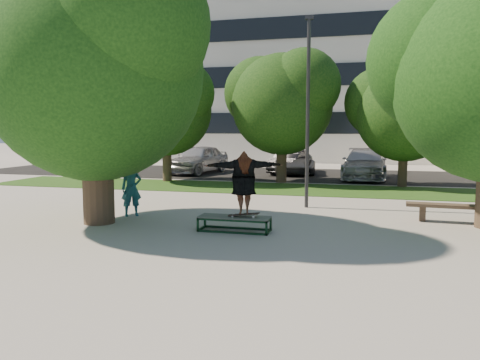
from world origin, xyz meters
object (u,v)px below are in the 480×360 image
(car_silver_a, at_px, (198,159))
(car_grey, at_px, (294,162))
(bench, at_px, (471,208))
(car_dark, at_px, (290,162))
(grind_box, at_px, (234,224))
(tree_left, at_px, (93,59))
(bystander, at_px, (131,188))
(lamppost, at_px, (308,111))
(car_silver_b, at_px, (364,164))

(car_silver_a, xyz_separation_m, car_grey, (5.41, 1.20, -0.15))
(bench, distance_m, car_dark, 14.79)
(grind_box, relative_size, car_silver_a, 0.37)
(tree_left, bearing_deg, bystander, 67.20)
(lamppost, xyz_separation_m, bystander, (-4.83, -2.81, -2.33))
(grind_box, bearing_deg, bench, 22.67)
(grind_box, height_order, car_silver_a, car_silver_a)
(bystander, height_order, bench, bystander)
(bench, relative_size, car_silver_a, 0.69)
(bystander, xyz_separation_m, car_silver_b, (6.71, 12.48, -0.05))
(car_grey, relative_size, car_silver_b, 0.91)
(bystander, xyz_separation_m, bench, (9.45, 1.23, -0.39))
(car_grey, bearing_deg, bench, -71.41)
(car_silver_b, bearing_deg, bystander, -116.65)
(bench, xyz_separation_m, car_dark, (-6.89, 13.08, 0.25))
(tree_left, xyz_separation_m, lamppost, (5.29, 3.91, -1.27))
(car_silver_a, bearing_deg, bench, -34.60)
(car_dark, bearing_deg, lamppost, -70.45)
(car_silver_a, bearing_deg, car_dark, 23.18)
(bystander, distance_m, car_silver_b, 14.17)
(grind_box, bearing_deg, car_grey, 92.44)
(grind_box, distance_m, car_dark, 15.61)
(car_dark, relative_size, car_grey, 0.85)
(car_silver_b, bearing_deg, grind_box, -101.58)
(grind_box, bearing_deg, car_silver_a, 112.92)
(lamppost, relative_size, bystander, 3.74)
(car_silver_a, height_order, car_grey, car_silver_a)
(grind_box, distance_m, car_silver_b, 14.13)
(car_grey, xyz_separation_m, car_silver_b, (3.89, -1.83, 0.10))
(tree_left, distance_m, bench, 10.94)
(tree_left, height_order, car_dark, tree_left)
(grind_box, xyz_separation_m, car_silver_b, (3.23, 13.74, 0.58))
(car_silver_a, distance_m, car_dark, 5.29)
(car_dark, xyz_separation_m, car_silver_b, (4.15, -1.83, 0.09))
(lamppost, bearing_deg, car_silver_b, 78.99)
(bystander, relative_size, car_silver_b, 0.31)
(tree_left, bearing_deg, grind_box, -2.44)
(lamppost, bearing_deg, grind_box, -108.27)
(car_silver_b, bearing_deg, bench, -74.70)
(tree_left, xyz_separation_m, grind_box, (3.95, -0.17, -4.23))
(lamppost, relative_size, car_dark, 1.48)
(grind_box, relative_size, car_silver_b, 0.34)
(bench, distance_m, car_silver_b, 11.59)
(bench, bearing_deg, car_silver_a, 139.30)
(bystander, bearing_deg, car_grey, 41.95)
(car_grey, height_order, car_silver_b, car_silver_b)
(car_silver_a, bearing_deg, lamppost, -44.20)
(tree_left, xyz_separation_m, car_grey, (3.28, 15.41, -3.75))
(grind_box, distance_m, car_silver_a, 15.61)
(grind_box, bearing_deg, tree_left, 177.56)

